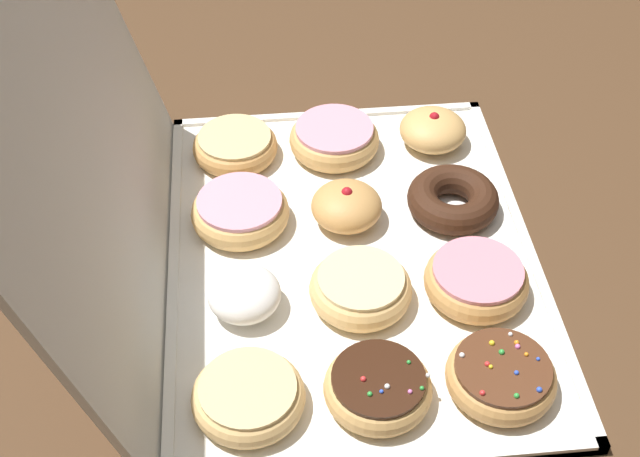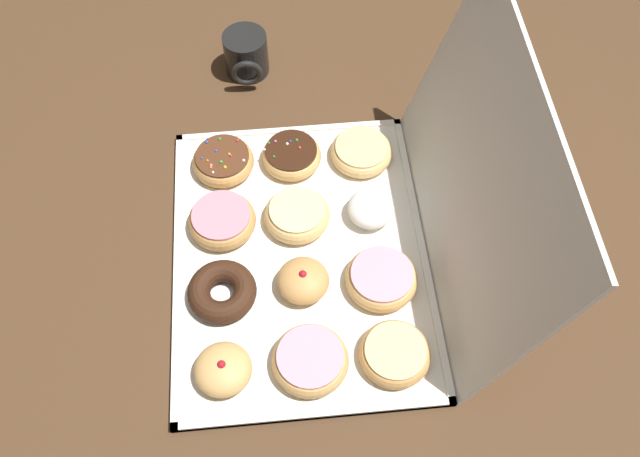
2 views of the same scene
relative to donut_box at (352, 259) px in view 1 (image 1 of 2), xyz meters
name	(u,v)px [view 1 (image 1 of 2)]	position (x,y,z in m)	size (l,w,h in m)	color
ground_plane	(352,262)	(0.00, 0.00, -0.01)	(3.00, 3.00, 0.00)	#4C331E
donut_box	(352,259)	(0.00, 0.00, 0.00)	(0.57, 0.44, 0.01)	white
box_lid_open	(93,147)	(0.00, 0.27, 0.19)	(0.57, 0.41, 0.01)	white
sprinkle_donut_0	(501,376)	(-0.20, -0.13, 0.02)	(0.11, 0.11, 0.04)	tan
pink_frosted_donut_1	(476,280)	(-0.07, -0.13, 0.03)	(0.12, 0.12, 0.04)	tan
chocolate_cake_ring_donut_2	(453,199)	(0.07, -0.13, 0.02)	(0.11, 0.11, 0.04)	#381E11
jelly_filled_donut_3	(433,130)	(0.20, -0.13, 0.03)	(0.09, 0.09, 0.05)	tan
sprinkle_donut_4	(382,387)	(-0.20, 0.00, 0.02)	(0.11, 0.11, 0.04)	tan
glazed_ring_donut_5	(358,288)	(-0.07, 0.00, 0.03)	(0.12, 0.12, 0.04)	#E5B770
jelly_filled_donut_6	(350,206)	(0.06, 0.00, 0.03)	(0.09, 0.09, 0.05)	tan
pink_frosted_donut_7	(337,138)	(0.20, 0.00, 0.03)	(0.12, 0.12, 0.04)	tan
glazed_ring_donut_8	(248,396)	(-0.20, 0.13, 0.02)	(0.12, 0.12, 0.04)	#E5B770
powdered_filled_donut_9	(244,294)	(-0.07, 0.13, 0.03)	(0.08, 0.08, 0.05)	white
pink_frosted_donut_10	(240,211)	(0.07, 0.13, 0.03)	(0.12, 0.12, 0.04)	tan
glazed_ring_donut_11	(235,146)	(0.20, 0.13, 0.02)	(0.11, 0.11, 0.03)	tan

